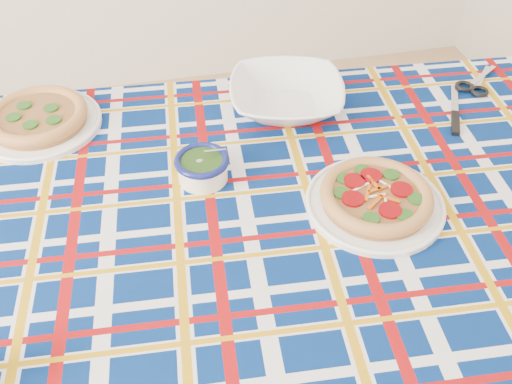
{
  "coord_description": "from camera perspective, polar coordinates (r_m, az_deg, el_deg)",
  "views": [
    {
      "loc": [
        0.25,
        -0.63,
        1.61
      ],
      "look_at": [
        0.44,
        0.24,
        0.78
      ],
      "focal_mm": 40.0,
      "sensor_mm": 36.0,
      "label": 1
    }
  ],
  "objects": [
    {
      "name": "tablecloth",
      "position": [
        1.25,
        2.15,
        -2.95
      ],
      "size": [
        1.72,
        1.16,
        0.11
      ],
      "primitive_type": null,
      "rotation": [
        0.0,
        0.0,
        -0.08
      ],
      "color": "navy",
      "rests_on": "dining_table"
    },
    {
      "name": "second_focaccia_plate",
      "position": [
        1.51,
        -20.98,
        7.03
      ],
      "size": [
        0.37,
        0.37,
        0.06
      ],
      "primitive_type": null,
      "rotation": [
        0.0,
        0.0,
        -0.23
      ],
      "color": "brown",
      "rests_on": "tablecloth"
    },
    {
      "name": "main_focaccia_plate",
      "position": [
        1.21,
        11.92,
        -0.42
      ],
      "size": [
        0.34,
        0.34,
        0.06
      ],
      "primitive_type": null,
      "rotation": [
        0.0,
        0.0,
        -0.14
      ],
      "color": "brown",
      "rests_on": "tablecloth"
    },
    {
      "name": "kitchen_scissors",
      "position": [
        1.72,
        21.73,
        10.72
      ],
      "size": [
        0.21,
        0.2,
        0.02
      ],
      "primitive_type": null,
      "rotation": [
        0.0,
        0.0,
        0.71
      ],
      "color": "silver",
      "rests_on": "tablecloth"
    },
    {
      "name": "pesto_bowl",
      "position": [
        1.26,
        -5.4,
        2.61
      ],
      "size": [
        0.15,
        0.15,
        0.07
      ],
      "primitive_type": null,
      "rotation": [
        0.0,
        0.0,
        -0.24
      ],
      "color": "#17330E",
      "rests_on": "tablecloth"
    },
    {
      "name": "dining_table",
      "position": [
        1.27,
        2.12,
        -3.73
      ],
      "size": [
        1.68,
        1.13,
        0.76
      ],
      "rotation": [
        0.0,
        0.0,
        -0.08
      ],
      "color": "brown",
      "rests_on": "floor"
    },
    {
      "name": "table_knife",
      "position": [
        1.6,
        19.26,
        8.7
      ],
      "size": [
        0.13,
        0.23,
        0.01
      ],
      "primitive_type": null,
      "rotation": [
        0.0,
        0.0,
        1.12
      ],
      "color": "silver",
      "rests_on": "tablecloth"
    },
    {
      "name": "serving_bowl",
      "position": [
        1.47,
        3.05,
        9.54
      ],
      "size": [
        0.34,
        0.34,
        0.07
      ],
      "primitive_type": "imported",
      "rotation": [
        0.0,
        0.0,
        -0.21
      ],
      "color": "white",
      "rests_on": "tablecloth"
    }
  ]
}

